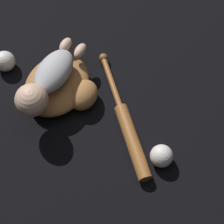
# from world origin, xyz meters

# --- Properties ---
(ground_plane) EXTENTS (6.00, 6.00, 0.00)m
(ground_plane) POSITION_xyz_m (0.00, 0.00, 0.00)
(ground_plane) COLOR black
(baseball_glove) EXTENTS (0.35, 0.33, 0.09)m
(baseball_glove) POSITION_xyz_m (0.04, -0.04, 0.04)
(baseball_glove) COLOR #A8703D
(baseball_glove) RESTS_ON ground
(baby_figure) EXTENTS (0.36, 0.23, 0.11)m
(baby_figure) POSITION_xyz_m (0.08, -0.08, 0.13)
(baby_figure) COLOR #B2B2B7
(baby_figure) RESTS_ON baseball_glove
(baseball_bat) EXTENTS (0.52, 0.20, 0.05)m
(baseball_bat) POSITION_xyz_m (0.19, 0.21, 0.02)
(baseball_bat) COLOR #9E602D
(baseball_bat) RESTS_ON ground
(baseball) EXTENTS (0.08, 0.08, 0.08)m
(baseball) POSITION_xyz_m (0.30, 0.32, 0.04)
(baseball) COLOR white
(baseball) RESTS_ON ground
(baseball_spare) EXTENTS (0.08, 0.08, 0.08)m
(baseball_spare) POSITION_xyz_m (-0.08, -0.27, 0.04)
(baseball_spare) COLOR white
(baseball_spare) RESTS_ON ground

